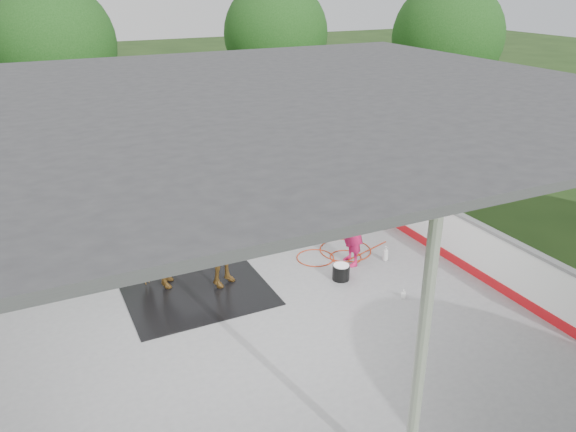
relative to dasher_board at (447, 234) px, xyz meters
name	(u,v)px	position (x,y,z in m)	size (l,w,h in m)	color
ground	(256,306)	(-4.60, 0.00, -0.59)	(100.00, 100.00, 0.00)	#1E3814
concrete_slab	(256,305)	(-4.60, 0.00, -0.57)	(12.00, 10.00, 0.05)	slate
pavilion_structure	(250,99)	(-4.60, 0.00, 3.37)	(12.60, 10.60, 4.05)	beige
dasher_board	(447,234)	(0.00, 0.00, 0.00)	(0.16, 8.00, 1.15)	red
tree_belt	(247,99)	(-4.30, 0.90, 3.20)	(28.00, 28.00, 5.80)	#382314
rubber_mat	(196,289)	(-5.47, 1.01, -0.53)	(2.75, 2.58, 0.02)	black
horse	(193,245)	(-5.47, 1.01, 0.45)	(1.05, 2.31, 1.95)	brown
handler	(353,225)	(-2.07, 0.63, 0.36)	(0.66, 0.43, 1.80)	#C5154E
wash_bucket	(341,272)	(-2.64, 0.11, -0.37)	(0.36, 0.36, 0.33)	black
soap_bottle_a	(386,253)	(-1.33, 0.41, -0.37)	(0.13, 0.13, 0.34)	silver
soap_bottle_b	(403,294)	(-1.92, -1.05, -0.45)	(0.08, 0.08, 0.18)	#338CD8
hose_coil	(338,253)	(-2.11, 1.13, -0.53)	(2.31, 1.26, 0.02)	#A0270B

